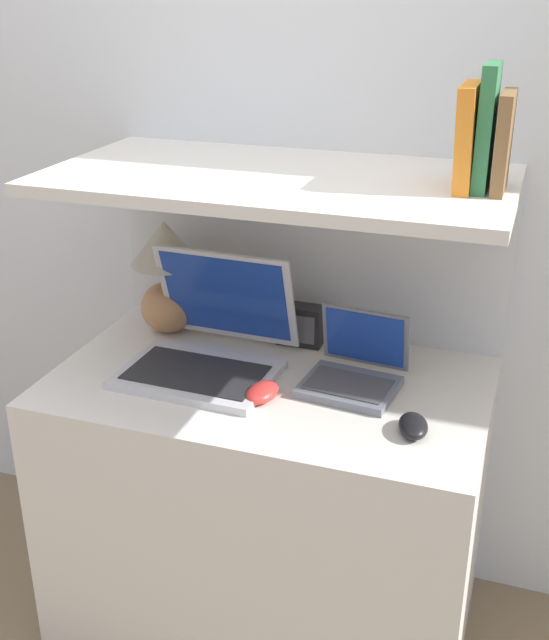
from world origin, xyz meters
name	(u,v)px	position (x,y,z in m)	size (l,w,h in m)	color
wall_back	(316,163)	(0.00, 0.69, 1.20)	(6.00, 0.05, 2.40)	silver
desk	(269,507)	(0.00, 0.31, 0.37)	(1.05, 0.62, 0.75)	silver
back_riser	(307,373)	(0.00, 0.64, 0.61)	(1.05, 0.04, 1.21)	silver
shelf	(278,180)	(0.00, 0.38, 1.23)	(1.05, 0.56, 0.03)	silver
table_lamp	(166,271)	(-0.36, 0.50, 0.92)	(0.18, 0.18, 0.31)	#B27A4C
laptop_large	(208,347)	(-0.16, 0.33, 0.81)	(0.38, 0.37, 0.28)	silver
laptop_small	(354,371)	(0.20, 0.36, 0.79)	(0.24, 0.23, 0.17)	slate
computer_mouse	(262,392)	(0.02, 0.22, 0.77)	(0.08, 0.11, 0.04)	red
second_mouse	(413,426)	(0.37, 0.19, 0.77)	(0.09, 0.11, 0.04)	black
router_box	(300,325)	(0.01, 0.54, 0.80)	(0.12, 0.06, 0.11)	black
book_brown	(504,143)	(0.48, 0.38, 1.34)	(0.03, 0.14, 0.20)	brown
book_green	(486,128)	(0.45, 0.38, 1.37)	(0.03, 0.13, 0.25)	#2D7042
book_orange	(468,137)	(0.41, 0.38, 1.35)	(0.04, 0.16, 0.21)	orange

